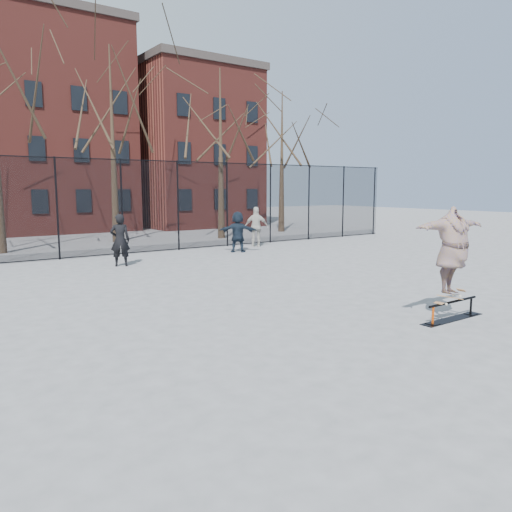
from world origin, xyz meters
TOP-DOWN VIEW (x-y plane):
  - ground at (0.00, 0.00)m, footprint 100.00×100.00m
  - skate_rail at (3.12, -1.24)m, footprint 1.88×0.29m
  - skateboard at (3.00, -1.24)m, footprint 0.79×0.19m
  - skater at (3.00, -1.24)m, footprint 2.28×0.67m
  - bystander_black at (-0.04, 10.01)m, footprint 0.80×0.67m
  - bystander_white at (7.41, 12.00)m, footprint 1.18×1.01m
  - bystander_navy at (5.57, 10.84)m, footprint 1.63×1.43m
  - fence at (-0.01, 13.00)m, footprint 34.03×0.07m
  - tree_row at (-0.25, 17.15)m, footprint 33.66×7.46m
  - rowhouses at (0.72, 26.00)m, footprint 29.00×7.00m

SIDE VIEW (x-z plane):
  - ground at x=0.00m, z-range 0.00..0.00m
  - skate_rail at x=3.12m, z-range -0.05..0.37m
  - skateboard at x=3.00m, z-range 0.41..0.51m
  - bystander_navy at x=5.57m, z-range 0.00..1.79m
  - bystander_black at x=-0.04m, z-range 0.00..1.89m
  - bystander_white at x=7.41m, z-range 0.00..1.90m
  - skater at x=3.00m, z-range 0.51..2.35m
  - fence at x=-0.01m, z-range 0.05..4.05m
  - rowhouses at x=0.72m, z-range -0.44..12.56m
  - tree_row at x=-0.25m, z-range 2.02..12.69m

